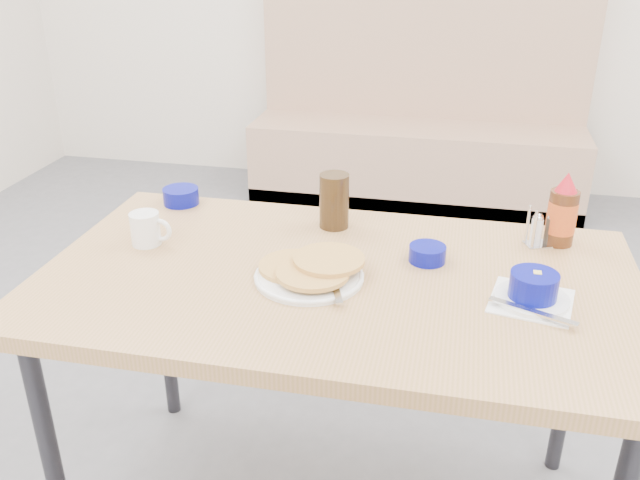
% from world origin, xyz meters
% --- Properties ---
extents(booth_bench, '(1.90, 0.56, 1.22)m').
position_xyz_m(booth_bench, '(0.00, 2.78, 0.35)').
color(booth_bench, tan).
rests_on(booth_bench, ground).
extents(dining_table, '(1.40, 0.80, 0.76)m').
position_xyz_m(dining_table, '(0.00, 0.25, 0.70)').
color(dining_table, tan).
rests_on(dining_table, ground).
extents(pancake_plate, '(0.25, 0.25, 0.05)m').
position_xyz_m(pancake_plate, '(-0.06, 0.22, 0.78)').
color(pancake_plate, white).
rests_on(pancake_plate, dining_table).
extents(coffee_mug, '(0.11, 0.08, 0.09)m').
position_xyz_m(coffee_mug, '(-0.51, 0.31, 0.80)').
color(coffee_mug, white).
rests_on(coffee_mug, dining_table).
extents(grits_setting, '(0.20, 0.21, 0.07)m').
position_xyz_m(grits_setting, '(0.44, 0.22, 0.79)').
color(grits_setting, white).
rests_on(grits_setting, dining_table).
extents(creamer_bowl, '(0.10, 0.10, 0.05)m').
position_xyz_m(creamer_bowl, '(-0.53, 0.59, 0.78)').
color(creamer_bowl, '#050A80').
rests_on(creamer_bowl, dining_table).
extents(butter_bowl, '(0.09, 0.09, 0.04)m').
position_xyz_m(butter_bowl, '(0.20, 0.37, 0.78)').
color(butter_bowl, '#050A80').
rests_on(butter_bowl, dining_table).
extents(amber_tumbler, '(0.09, 0.09, 0.15)m').
position_xyz_m(amber_tumbler, '(-0.06, 0.52, 0.83)').
color(amber_tumbler, '#30200F').
rests_on(amber_tumbler, dining_table).
extents(condiment_caddy, '(0.10, 0.08, 0.10)m').
position_xyz_m(condiment_caddy, '(0.48, 0.52, 0.80)').
color(condiment_caddy, silver).
rests_on(condiment_caddy, dining_table).
extents(syrup_bottle, '(0.07, 0.07, 0.19)m').
position_xyz_m(syrup_bottle, '(0.52, 0.54, 0.84)').
color(syrup_bottle, '#47230F').
rests_on(syrup_bottle, dining_table).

